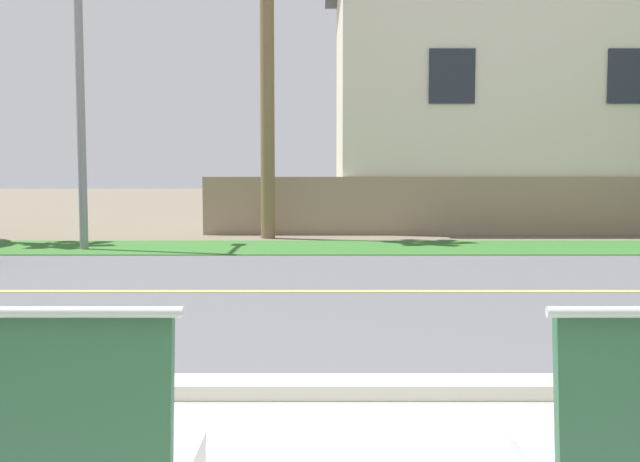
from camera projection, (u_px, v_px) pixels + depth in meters
name	position (u px, v px, depth m)	size (l,w,h in m)	color
ground_plane	(332.00, 275.00, 10.24)	(140.00, 140.00, 0.00)	#665B4C
curb_edge	(344.00, 388.00, 4.60)	(44.00, 0.30, 0.11)	#ADA89E
street_asphalt	(334.00, 292.00, 8.74)	(52.00, 8.00, 0.01)	#515156
road_centre_line	(334.00, 291.00, 8.74)	(48.00, 0.14, 0.01)	#E0CC4C
far_verge_grass	(329.00, 247.00, 14.16)	(48.00, 2.80, 0.02)	#2D6026
streetlamp	(84.00, 30.00, 13.64)	(0.24, 2.10, 7.40)	gray
garden_wall	(474.00, 206.00, 17.31)	(13.00, 0.36, 1.40)	gray
house_across_street	(509.00, 92.00, 20.26)	(10.26, 6.91, 7.51)	beige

